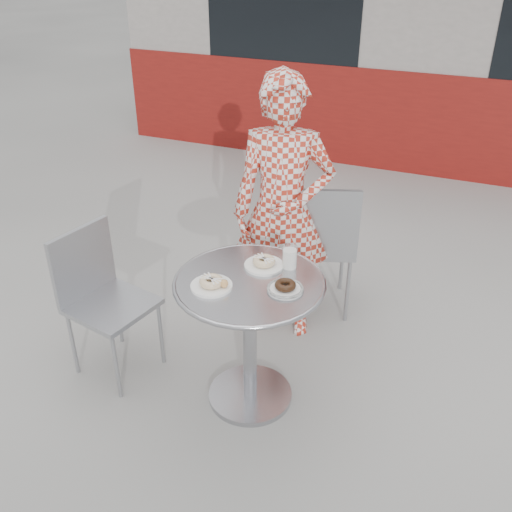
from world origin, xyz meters
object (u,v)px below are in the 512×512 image
at_px(chair_far, 317,268).
at_px(plate_near, 212,284).
at_px(milk_cup, 290,258).
at_px(plate_checker, 285,288).
at_px(chair_left, 115,330).
at_px(seated_person, 283,212).
at_px(plate_far, 264,263).
at_px(bistro_table, 250,312).

xyz_separation_m(chair_far, plate_near, (-0.20, -1.08, 0.48)).
bearing_deg(milk_cup, chair_far, 95.36).
height_order(plate_checker, milk_cup, milk_cup).
relative_size(plate_checker, milk_cup, 1.47).
height_order(chair_left, seated_person, seated_person).
height_order(plate_far, plate_near, plate_near).
bearing_deg(bistro_table, chair_far, 86.39).
xyz_separation_m(chair_left, seated_person, (0.71, 0.73, 0.53)).
bearing_deg(chair_left, plate_checker, -75.25).
relative_size(chair_far, milk_cup, 7.78).
distance_m(seated_person, milk_cup, 0.53).
bearing_deg(plate_near, seated_person, 85.76).
relative_size(seated_person, plate_far, 8.10).
bearing_deg(plate_far, chair_far, 86.77).
distance_m(chair_left, seated_person, 1.15).
bearing_deg(milk_cup, seated_person, 113.86).
xyz_separation_m(chair_left, plate_near, (0.65, -0.06, 0.50)).
relative_size(seated_person, milk_cup, 13.41).
xyz_separation_m(chair_far, milk_cup, (0.07, -0.77, 0.51)).
distance_m(bistro_table, seated_person, 0.71).
bearing_deg(bistro_table, chair_left, -175.69).
height_order(chair_far, chair_left, chair_far).
distance_m(plate_far, plate_checker, 0.23).
bearing_deg(bistro_table, plate_near, -139.55).
xyz_separation_m(chair_far, chair_left, (-0.85, -1.02, -0.02)).
distance_m(bistro_table, chair_far, 1.00).
height_order(seated_person, plate_checker, seated_person).
height_order(seated_person, milk_cup, seated_person).
distance_m(chair_left, plate_near, 0.82).
bearing_deg(chair_left, milk_cup, -63.01).
bearing_deg(seated_person, plate_near, -108.33).
height_order(bistro_table, milk_cup, milk_cup).
relative_size(chair_left, milk_cup, 7.13).
height_order(chair_left, plate_checker, chair_left).
distance_m(chair_far, seated_person, 0.60).
relative_size(plate_near, milk_cup, 1.67).
relative_size(bistro_table, plate_far, 3.82).
xyz_separation_m(plate_near, plate_checker, (0.32, 0.11, -0.01)).
bearing_deg(seated_person, chair_left, -148.28).
distance_m(seated_person, plate_checker, 0.73).
distance_m(plate_near, plate_checker, 0.34).
xyz_separation_m(chair_left, plate_far, (0.80, 0.21, 0.50)).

